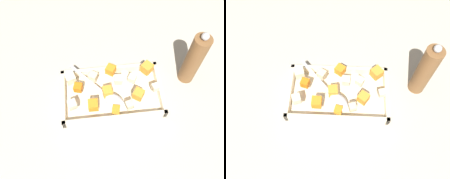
# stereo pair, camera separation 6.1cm
# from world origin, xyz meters

# --- Properties ---
(ground_plane) EXTENTS (4.00, 4.00, 0.00)m
(ground_plane) POSITION_xyz_m (0.00, 0.00, 0.00)
(ground_plane) COLOR #BCB29E
(baking_dish) EXTENTS (0.35, 0.20, 0.05)m
(baking_dish) POSITION_xyz_m (0.01, -0.02, 0.02)
(baking_dish) COLOR beige
(baking_dish) RESTS_ON ground_plane
(carrot_chunk_far_right) EXTENTS (0.03, 0.03, 0.03)m
(carrot_chunk_far_right) POSITION_xyz_m (-0.10, -0.00, 0.06)
(carrot_chunk_far_right) COLOR orange
(carrot_chunk_far_right) RESTS_ON baking_dish
(carrot_chunk_heap_top) EXTENTS (0.03, 0.03, 0.02)m
(carrot_chunk_heap_top) POSITION_xyz_m (0.02, -0.09, 0.06)
(carrot_chunk_heap_top) COLOR orange
(carrot_chunk_heap_top) RESTS_ON baking_dish
(carrot_chunk_back_center) EXTENTS (0.04, 0.04, 0.03)m
(carrot_chunk_back_center) POSITION_xyz_m (-0.01, -0.03, 0.07)
(carrot_chunk_back_center) COLOR orange
(carrot_chunk_back_center) RESTS_ON baking_dish
(carrot_chunk_center) EXTENTS (0.03, 0.03, 0.03)m
(carrot_chunk_center) POSITION_xyz_m (-0.06, -0.07, 0.07)
(carrot_chunk_center) COLOR orange
(carrot_chunk_center) RESTS_ON baking_dish
(carrot_chunk_corner_nw) EXTENTS (0.04, 0.04, 0.03)m
(carrot_chunk_corner_nw) POSITION_xyz_m (0.01, 0.06, 0.07)
(carrot_chunk_corner_nw) COLOR orange
(carrot_chunk_corner_nw) RESTS_ON baking_dish
(carrot_chunk_near_left) EXTENTS (0.04, 0.04, 0.03)m
(carrot_chunk_near_left) POSITION_xyz_m (0.10, -0.05, 0.07)
(carrot_chunk_near_left) COLOR orange
(carrot_chunk_near_left) RESTS_ON baking_dish
(carrot_chunk_rim_edge) EXTENTS (0.05, 0.05, 0.03)m
(carrot_chunk_rim_edge) POSITION_xyz_m (0.14, 0.05, 0.07)
(carrot_chunk_rim_edge) COLOR orange
(carrot_chunk_rim_edge) RESTS_ON baking_dish
(potato_chunk_mid_left) EXTENTS (0.03, 0.03, 0.02)m
(potato_chunk_mid_left) POSITION_xyz_m (0.08, 0.02, 0.06)
(potato_chunk_mid_left) COLOR beige
(potato_chunk_mid_left) RESTS_ON baking_dish
(potato_chunk_heap_side) EXTENTS (0.03, 0.03, 0.02)m
(potato_chunk_heap_side) POSITION_xyz_m (0.16, -0.03, 0.06)
(potato_chunk_heap_side) COLOR beige
(potato_chunk_heap_side) RESTS_ON baking_dish
(potato_chunk_far_left) EXTENTS (0.04, 0.04, 0.03)m
(potato_chunk_far_left) POSITION_xyz_m (-0.05, 0.04, 0.06)
(potato_chunk_far_left) COLOR beige
(potato_chunk_far_left) RESTS_ON baking_dish
(potato_chunk_corner_ne) EXTENTS (0.03, 0.03, 0.02)m
(potato_chunk_corner_ne) POSITION_xyz_m (0.06, -0.08, 0.06)
(potato_chunk_corner_ne) COLOR beige
(potato_chunk_corner_ne) RESTS_ON baking_dish
(potato_chunk_under_handle) EXTENTS (0.03, 0.03, 0.03)m
(potato_chunk_under_handle) POSITION_xyz_m (-0.12, -0.06, 0.06)
(potato_chunk_under_handle) COLOR beige
(potato_chunk_under_handle) RESTS_ON baking_dish
(potato_chunk_corner_sw) EXTENTS (0.04, 0.04, 0.03)m
(potato_chunk_corner_sw) POSITION_xyz_m (-0.13, 0.04, 0.07)
(potato_chunk_corner_sw) COLOR beige
(potato_chunk_corner_sw) RESTS_ON baking_dish
(parsnip_chunk_near_right) EXTENTS (0.03, 0.03, 0.03)m
(parsnip_chunk_near_right) POSITION_xyz_m (0.04, 0.01, 0.06)
(parsnip_chunk_near_right) COLOR beige
(parsnip_chunk_near_right) RESTS_ON baking_dish
(serving_spoon) EXTENTS (0.19, 0.21, 0.02)m
(serving_spoon) POSITION_xyz_m (0.01, -0.05, 0.06)
(serving_spoon) COLOR silver
(serving_spoon) RESTS_ON baking_dish
(pepper_mill) EXTENTS (0.06, 0.06, 0.24)m
(pepper_mill) POSITION_xyz_m (0.29, 0.04, 0.11)
(pepper_mill) COLOR brown
(pepper_mill) RESTS_ON ground_plane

